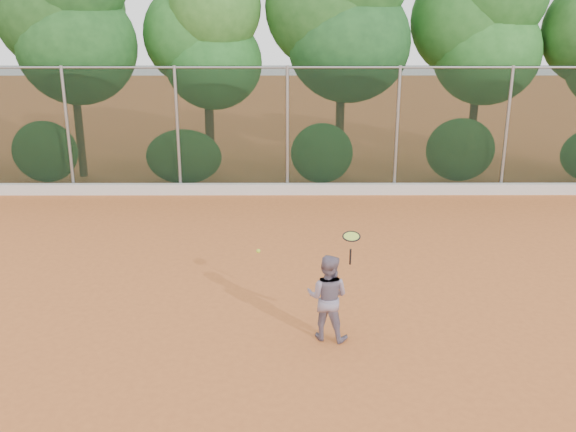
{
  "coord_description": "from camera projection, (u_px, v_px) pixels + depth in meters",
  "views": [
    {
      "loc": [
        -0.03,
        -10.38,
        4.94
      ],
      "look_at": [
        0.0,
        1.0,
        1.25
      ],
      "focal_mm": 40.0,
      "sensor_mm": 36.0,
      "label": 1
    }
  ],
  "objects": [
    {
      "name": "ground",
      "position": [
        288.0,
        300.0,
        11.4
      ],
      "size": [
        80.0,
        80.0,
        0.0
      ],
      "primitive_type": "plane",
      "color": "#C2642D",
      "rests_on": "ground"
    },
    {
      "name": "tennis_ball_in_flight",
      "position": [
        258.0,
        251.0,
        9.47
      ],
      "size": [
        0.06,
        0.06,
        0.06
      ],
      "color": "#ACCB2E",
      "rests_on": "ground"
    },
    {
      "name": "concrete_curb",
      "position": [
        287.0,
        189.0,
        17.84
      ],
      "size": [
        24.0,
        0.2,
        0.3
      ],
      "primitive_type": "cube",
      "color": "beige",
      "rests_on": "ground"
    },
    {
      "name": "tennis_player",
      "position": [
        328.0,
        297.0,
        9.9
      ],
      "size": [
        0.8,
        0.7,
        1.39
      ],
      "primitive_type": "imported",
      "rotation": [
        0.0,
        0.0,
        2.84
      ],
      "color": "slate",
      "rests_on": "ground"
    },
    {
      "name": "foliage_backdrop",
      "position": [
        268.0,
        28.0,
        18.58
      ],
      "size": [
        23.7,
        3.63,
        7.55
      ],
      "color": "#3B2416",
      "rests_on": "ground"
    },
    {
      "name": "chainlink_fence",
      "position": [
        287.0,
        127.0,
        17.48
      ],
      "size": [
        24.09,
        0.09,
        3.5
      ],
      "color": "black",
      "rests_on": "ground"
    },
    {
      "name": "tennis_racket",
      "position": [
        351.0,
        239.0,
        9.56
      ],
      "size": [
        0.3,
        0.29,
        0.54
      ],
      "color": "black",
      "rests_on": "ground"
    }
  ]
}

